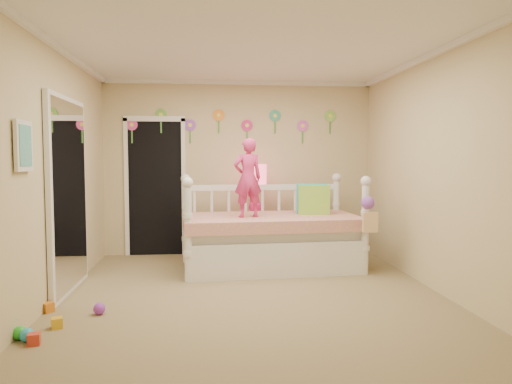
{
  "coord_description": "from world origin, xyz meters",
  "views": [
    {
      "loc": [
        -0.45,
        -5.06,
        1.45
      ],
      "look_at": [
        0.1,
        0.6,
        1.05
      ],
      "focal_mm": 33.96,
      "sensor_mm": 36.0,
      "label": 1
    }
  ],
  "objects": [
    {
      "name": "floor",
      "position": [
        0.0,
        0.0,
        0.0
      ],
      "size": [
        4.0,
        4.5,
        0.01
      ],
      "primitive_type": "cube",
      "color": "#7F684C",
      "rests_on": "ground"
    },
    {
      "name": "ceiling",
      "position": [
        0.0,
        0.0,
        2.6
      ],
      "size": [
        4.0,
        4.5,
        0.01
      ],
      "primitive_type": "cube",
      "color": "white",
      "rests_on": "floor"
    },
    {
      "name": "back_wall",
      "position": [
        0.0,
        2.25,
        1.3
      ],
      "size": [
        4.0,
        0.01,
        2.6
      ],
      "primitive_type": "cube",
      "color": "tan",
      "rests_on": "floor"
    },
    {
      "name": "left_wall",
      "position": [
        -2.0,
        0.0,
        1.3
      ],
      "size": [
        0.01,
        4.5,
        2.6
      ],
      "primitive_type": "cube",
      "color": "tan",
      "rests_on": "floor"
    },
    {
      "name": "right_wall",
      "position": [
        2.0,
        0.0,
        1.3
      ],
      "size": [
        0.01,
        4.5,
        2.6
      ],
      "primitive_type": "cube",
      "color": "tan",
      "rests_on": "floor"
    },
    {
      "name": "crown_molding",
      "position": [
        0.0,
        0.0,
        2.57
      ],
      "size": [
        4.0,
        4.5,
        0.06
      ],
      "primitive_type": null,
      "color": "white",
      "rests_on": "ceiling"
    },
    {
      "name": "daybed",
      "position": [
        0.35,
        1.2,
        0.63
      ],
      "size": [
        2.39,
        1.4,
        1.25
      ],
      "primitive_type": null,
      "rotation": [
        0.0,
        0.0,
        0.07
      ],
      "color": "white",
      "rests_on": "floor"
    },
    {
      "name": "pillow_turquoise",
      "position": [
        0.93,
        1.34,
        0.9
      ],
      "size": [
        0.42,
        0.18,
        0.4
      ],
      "primitive_type": "cube",
      "rotation": [
        0.0,
        0.0,
        -0.11
      ],
      "color": "teal",
      "rests_on": "daybed"
    },
    {
      "name": "pillow_lime",
      "position": [
        0.94,
        1.28,
        0.89
      ],
      "size": [
        0.43,
        0.19,
        0.39
      ],
      "primitive_type": "cube",
      "rotation": [
        0.0,
        0.0,
        -0.1
      ],
      "color": "#8AC93D",
      "rests_on": "daybed"
    },
    {
      "name": "child",
      "position": [
        0.04,
        1.05,
        1.2
      ],
      "size": [
        0.41,
        0.32,
        1.0
      ],
      "primitive_type": "imported",
      "rotation": [
        0.0,
        0.0,
        3.37
      ],
      "color": "#D63072",
      "rests_on": "daybed"
    },
    {
      "name": "nightstand",
      "position": [
        0.22,
        1.92,
        0.32
      ],
      "size": [
        0.43,
        0.35,
        0.64
      ],
      "primitive_type": "cube",
      "rotation": [
        0.0,
        0.0,
        -0.16
      ],
      "color": "white",
      "rests_on": "floor"
    },
    {
      "name": "table_lamp",
      "position": [
        0.22,
        1.92,
        1.12
      ],
      "size": [
        0.33,
        0.33,
        0.72
      ],
      "color": "#E01D6B",
      "rests_on": "nightstand"
    },
    {
      "name": "closet_doorway",
      "position": [
        -1.25,
        2.23,
        1.03
      ],
      "size": [
        0.9,
        0.04,
        2.07
      ],
      "primitive_type": "cube",
      "color": "black",
      "rests_on": "back_wall"
    },
    {
      "name": "flower_decals",
      "position": [
        -0.09,
        2.24,
        1.94
      ],
      "size": [
        3.4,
        0.02,
        0.5
      ],
      "primitive_type": null,
      "color": "#B2668C",
      "rests_on": "back_wall"
    },
    {
      "name": "mirror_closet",
      "position": [
        -1.96,
        0.3,
        1.05
      ],
      "size": [
        0.07,
        1.3,
        2.1
      ],
      "primitive_type": "cube",
      "color": "white",
      "rests_on": "left_wall"
    },
    {
      "name": "wall_picture",
      "position": [
        -1.97,
        -0.9,
        1.55
      ],
      "size": [
        0.05,
        0.34,
        0.42
      ],
      "primitive_type": "cube",
      "color": "white",
      "rests_on": "left_wall"
    },
    {
      "name": "hanging_bag",
      "position": [
        1.45,
        0.55,
        0.76
      ],
      "size": [
        0.2,
        0.16,
        0.36
      ],
      "primitive_type": null,
      "color": "beige",
      "rests_on": "daybed"
    },
    {
      "name": "toy_scatter",
      "position": [
        -1.75,
        -0.6,
        0.06
      ],
      "size": [
        1.13,
        1.47,
        0.11
      ],
      "primitive_type": null,
      "rotation": [
        0.0,
        0.0,
        -0.28
      ],
      "color": "#996666",
      "rests_on": "floor"
    }
  ]
}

